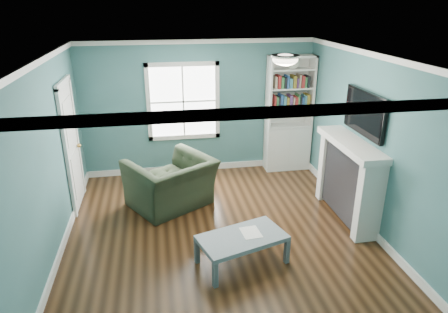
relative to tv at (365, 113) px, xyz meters
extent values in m
plane|color=black|center=(-2.20, -0.20, -1.72)|extent=(5.00, 5.00, 0.00)
plane|color=#366567|center=(-2.20, 2.30, -0.43)|extent=(4.50, 0.00, 4.50)
plane|color=#366567|center=(-2.20, -2.70, -0.43)|extent=(4.50, 0.00, 4.50)
plane|color=#366567|center=(-4.45, -0.20, -0.43)|extent=(0.00, 5.00, 5.00)
plane|color=#366567|center=(0.05, -0.20, -0.43)|extent=(0.00, 5.00, 5.00)
plane|color=white|center=(-2.20, -0.20, 0.88)|extent=(5.00, 5.00, 0.00)
cube|color=white|center=(-2.20, 2.28, -1.66)|extent=(4.50, 0.03, 0.12)
cube|color=white|center=(-4.44, -0.20, -1.66)|extent=(0.03, 5.00, 0.12)
cube|color=white|center=(0.03, -0.20, -1.66)|extent=(0.03, 5.00, 0.12)
cube|color=white|center=(-2.20, 2.28, 0.84)|extent=(4.50, 0.04, 0.08)
cube|color=white|center=(-2.20, -2.68, 0.84)|extent=(4.50, 0.04, 0.08)
cube|color=white|center=(-4.43, -0.20, 0.84)|extent=(0.04, 5.00, 0.08)
cube|color=white|center=(0.03, -0.20, 0.84)|extent=(0.04, 5.00, 0.08)
cube|color=white|center=(-2.50, 2.29, -0.27)|extent=(1.24, 0.01, 1.34)
cube|color=white|center=(-3.16, 2.28, -0.27)|extent=(0.08, 0.06, 1.50)
cube|color=white|center=(-1.84, 2.28, -0.27)|extent=(0.08, 0.06, 1.50)
cube|color=white|center=(-2.50, 2.28, -0.98)|extent=(1.40, 0.06, 0.08)
cube|color=white|center=(-2.50, 2.28, 0.44)|extent=(1.40, 0.06, 0.08)
cube|color=white|center=(-2.50, 2.28, -0.27)|extent=(1.24, 0.03, 0.03)
cube|color=white|center=(-2.50, 2.28, -0.27)|extent=(0.03, 0.03, 1.34)
cube|color=silver|center=(-0.43, 2.10, -1.27)|extent=(0.90, 0.35, 0.90)
cube|color=silver|center=(-0.86, 2.10, -0.12)|extent=(0.04, 0.35, 1.40)
cube|color=silver|center=(0.00, 2.10, -0.12)|extent=(0.04, 0.35, 1.40)
cube|color=silver|center=(-0.43, 2.26, -0.12)|extent=(0.90, 0.02, 1.40)
cube|color=silver|center=(-0.43, 2.10, 0.55)|extent=(0.90, 0.35, 0.04)
cube|color=silver|center=(-0.43, 2.10, -0.80)|extent=(0.84, 0.33, 0.03)
cube|color=silver|center=(-0.43, 2.10, -0.42)|extent=(0.84, 0.33, 0.03)
cube|color=silver|center=(-0.43, 2.10, -0.04)|extent=(0.84, 0.33, 0.03)
cube|color=silver|center=(-0.43, 2.10, 0.32)|extent=(0.84, 0.33, 0.03)
cube|color=maroon|center=(-0.43, 2.08, -0.30)|extent=(0.70, 0.25, 0.22)
cube|color=#33723F|center=(-0.43, 2.08, 0.08)|extent=(0.70, 0.25, 0.22)
cylinder|color=beige|center=(-0.43, 2.05, 0.46)|extent=(0.26, 0.06, 0.26)
cube|color=black|center=(-0.11, 0.00, -1.12)|extent=(0.30, 1.20, 1.10)
cube|color=black|center=(-0.13, 0.00, -1.32)|extent=(0.22, 0.65, 0.70)
cube|color=silver|center=(-0.13, -0.67, -1.12)|extent=(0.36, 0.16, 1.20)
cube|color=silver|center=(-0.13, 0.67, -1.12)|extent=(0.36, 0.16, 1.20)
cube|color=silver|center=(-0.15, 0.00, -0.47)|extent=(0.44, 1.58, 0.10)
cube|color=black|center=(0.00, 0.00, 0.00)|extent=(0.06, 1.10, 0.65)
cube|color=silver|center=(-4.43, 1.20, -0.70)|extent=(0.04, 0.80, 2.05)
cube|color=white|center=(-4.42, 0.75, -0.70)|extent=(0.05, 0.08, 2.13)
cube|color=white|center=(-4.42, 1.65, -0.70)|extent=(0.05, 0.08, 2.13)
cube|color=white|center=(-4.42, 1.20, 0.36)|extent=(0.05, 0.98, 0.08)
sphere|color=#BF8C3F|center=(-4.37, 1.50, -0.77)|extent=(0.07, 0.07, 0.07)
ellipsoid|color=white|center=(-1.30, -0.10, 0.82)|extent=(0.34, 0.34, 0.15)
cylinder|color=white|center=(-1.30, -0.10, 0.86)|extent=(0.38, 0.38, 0.03)
cube|color=white|center=(-3.70, 2.28, -0.52)|extent=(0.08, 0.01, 0.12)
imported|color=black|center=(-2.86, 0.86, -1.17)|extent=(1.52, 1.38, 1.12)
cube|color=#505960|center=(-2.44, -1.32, -1.55)|extent=(0.08, 0.08, 0.35)
cube|color=#505960|center=(-1.43, -1.01, -1.55)|extent=(0.08, 0.08, 0.35)
cube|color=#505960|center=(-2.61, -0.80, -1.55)|extent=(0.08, 0.08, 0.35)
cube|color=#505960|center=(-1.60, -0.48, -1.55)|extent=(0.08, 0.08, 0.35)
cube|color=slate|center=(-2.02, -0.90, -1.35)|extent=(1.25, 0.92, 0.06)
cube|color=white|center=(-1.89, -0.84, -1.32)|extent=(0.27, 0.33, 0.00)
camera|label=1|loc=(-3.02, -5.25, 1.56)|focal=32.00mm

